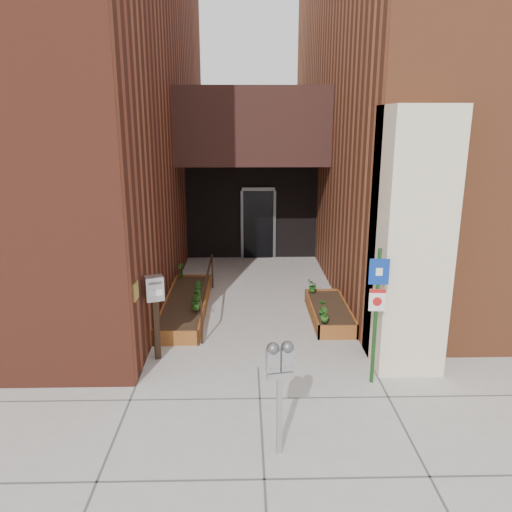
{
  "coord_description": "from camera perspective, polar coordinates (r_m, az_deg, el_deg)",
  "views": [
    {
      "loc": [
        -0.22,
        -7.85,
        4.16
      ],
      "look_at": [
        0.0,
        1.8,
        1.53
      ],
      "focal_mm": 35.0,
      "sensor_mm": 36.0,
      "label": 1
    }
  ],
  "objects": [
    {
      "name": "handrail",
      "position": [
        11.07,
        -5.57,
        -2.77
      ],
      "size": [
        0.04,
        3.34,
        0.9
      ],
      "color": "black",
      "rests_on": "ground"
    },
    {
      "name": "architecture",
      "position": [
        14.77,
        -1.24,
        18.44
      ],
      "size": [
        20.0,
        14.6,
        10.0
      ],
      "color": "maroon",
      "rests_on": "ground"
    },
    {
      "name": "shrub_right_c",
      "position": [
        11.67,
        6.48,
        -3.4
      ],
      "size": [
        0.34,
        0.34,
        0.29
      ],
      "primitive_type": "imported",
      "rotation": [
        0.0,
        0.0,
        4.3
      ],
      "color": "#1E5718",
      "rests_on": "planter_right"
    },
    {
      "name": "shrub_left_b",
      "position": [
        11.37,
        -6.75,
        -3.75
      ],
      "size": [
        0.24,
        0.24,
        0.36
      ],
      "primitive_type": "imported",
      "rotation": [
        0.0,
        0.0,
        1.86
      ],
      "color": "#1F5819",
      "rests_on": "planter_left"
    },
    {
      "name": "shrub_right_a",
      "position": [
        10.0,
        7.86,
        -6.64
      ],
      "size": [
        0.25,
        0.25,
        0.31
      ],
      "primitive_type": "imported",
      "rotation": [
        0.0,
        0.0,
        0.79
      ],
      "color": "#235317",
      "rests_on": "planter_right"
    },
    {
      "name": "shrub_left_d",
      "position": [
        12.8,
        -8.59,
        -1.62
      ],
      "size": [
        0.27,
        0.27,
        0.36
      ],
      "primitive_type": "imported",
      "rotation": [
        0.0,
        0.0,
        5.54
      ],
      "color": "#1D5518",
      "rests_on": "planter_left"
    },
    {
      "name": "payment_dropbox",
      "position": [
        8.94,
        -11.48,
        -4.95
      ],
      "size": [
        0.37,
        0.32,
        1.55
      ],
      "color": "black",
      "rests_on": "ground"
    },
    {
      "name": "ground",
      "position": [
        8.89,
        0.24,
        -12.65
      ],
      "size": [
        80.0,
        80.0,
        0.0
      ],
      "primitive_type": "plane",
      "color": "#9E9991",
      "rests_on": "ground"
    },
    {
      "name": "sign_post",
      "position": [
        8.08,
        13.64,
        -5.2
      ],
      "size": [
        0.31,
        0.08,
        2.27
      ],
      "color": "#163C16",
      "rests_on": "ground"
    },
    {
      "name": "planter_left",
      "position": [
        11.37,
        -8.0,
        -5.64
      ],
      "size": [
        0.9,
        3.6,
        0.3
      ],
      "color": "brown",
      "rests_on": "ground"
    },
    {
      "name": "shrub_right_b",
      "position": [
        10.3,
        7.56,
        -5.83
      ],
      "size": [
        0.25,
        0.25,
        0.35
      ],
      "primitive_type": "imported",
      "rotation": [
        0.0,
        0.0,
        2.63
      ],
      "color": "#175318",
      "rests_on": "planter_right"
    },
    {
      "name": "parking_meter",
      "position": [
        6.31,
        2.75,
        -12.69
      ],
      "size": [
        0.36,
        0.19,
        1.56
      ],
      "color": "#9B9B9D",
      "rests_on": "ground"
    },
    {
      "name": "shrub_left_c",
      "position": [
        11.09,
        -6.61,
        -4.24
      ],
      "size": [
        0.26,
        0.26,
        0.36
      ],
      "primitive_type": "imported",
      "rotation": [
        0.0,
        0.0,
        3.55
      ],
      "color": "#255919",
      "rests_on": "planter_left"
    },
    {
      "name": "planter_right",
      "position": [
        10.98,
        8.36,
        -6.43
      ],
      "size": [
        0.8,
        2.2,
        0.3
      ],
      "color": "brown",
      "rests_on": "ground"
    },
    {
      "name": "shrub_left_a",
      "position": [
        10.6,
        -6.86,
        -5.26
      ],
      "size": [
        0.42,
        0.42,
        0.33
      ],
      "primitive_type": "imported",
      "rotation": [
        0.0,
        0.0,
        0.63
      ],
      "color": "#265418",
      "rests_on": "planter_left"
    }
  ]
}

